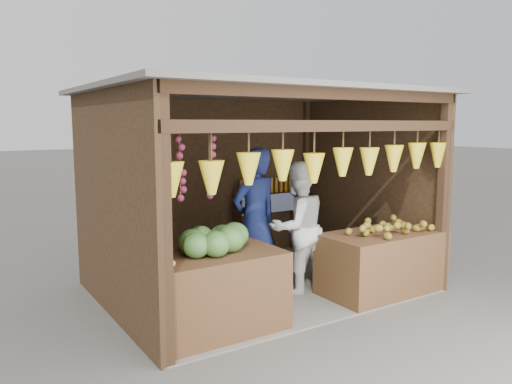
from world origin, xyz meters
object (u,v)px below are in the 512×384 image
Objects in this scene: counter_right at (382,263)px; vendor_seated at (130,251)px; man_standing at (255,222)px; counter_left at (212,293)px; woman_standing at (297,227)px.

vendor_seated is at bearing 159.44° from counter_right.
man_standing is (-1.43, 0.89, 0.56)m from counter_right.
counter_left is 0.78× the size of man_standing.
woman_standing reaches higher than vendor_seated.
vendor_seated is (-0.53, 1.05, 0.31)m from counter_left.
counter_left is at bearing 126.18° from vendor_seated.
woman_standing is 2.16m from vendor_seated.
man_standing is at bearing -179.40° from vendor_seated.
man_standing is 1.10× the size of woman_standing.
counter_left is 1.22m from vendor_seated.
counter_left is 1.72m from woman_standing.
man_standing is (1.06, 0.81, 0.53)m from counter_left.
woman_standing is (-0.92, 0.64, 0.46)m from counter_right.
man_standing reaches higher than vendor_seated.
man_standing is at bearing 37.28° from counter_left.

